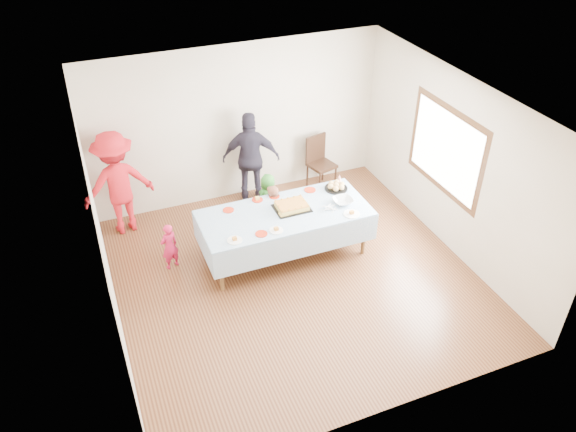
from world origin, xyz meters
The scene contains 22 objects.
ground centered at (0.00, 0.00, 0.00)m, with size 5.00×5.00×0.00m, color #4B2715.
room_walls centered at (0.05, 0.00, 1.77)m, with size 5.04×5.04×2.72m.
party_table centered at (0.06, 0.54, 0.72)m, with size 2.50×1.10×0.78m.
birthday_cake centered at (0.19, 0.60, 0.82)m, with size 0.52×0.40×0.09m.
rolls_tray centered at (1.04, 0.85, 0.83)m, with size 0.36×0.36×0.11m.
punch_bowl centered at (0.95, 0.45, 0.82)m, with size 0.30×0.30×0.07m, color silver.
party_hat centered at (1.16, 1.00, 0.86)m, with size 0.09×0.09×0.15m, color white.
fork_pile centered at (0.70, 0.35, 0.81)m, with size 0.24×0.18×0.07m, color white, non-canonical shape.
plate_red_far_a centered at (-0.69, 0.90, 0.79)m, with size 0.17×0.17×0.01m, color red.
plate_red_far_b centered at (-0.21, 1.00, 0.79)m, with size 0.17×0.17×0.01m, color red.
plate_red_far_c centered at (0.07, 1.00, 0.79)m, with size 0.16×0.16×0.01m, color red.
plate_red_far_d centered at (0.64, 0.96, 0.79)m, with size 0.18×0.18×0.01m, color red.
plate_red_near centered at (-0.44, 0.17, 0.79)m, with size 0.17×0.17×0.01m, color red.
plate_white_left centered at (-0.83, 0.16, 0.79)m, with size 0.21×0.21×0.01m, color white.
plate_white_mid centered at (-0.22, 0.17, 0.79)m, with size 0.20×0.20×0.01m, color white.
plate_white_right centered at (0.94, 0.13, 0.79)m, with size 0.24×0.24×0.01m, color white.
dining_chair centered at (1.38, 2.21, 0.54)m, with size 0.51×0.51×0.97m.
toddler_left centered at (-1.62, 0.90, 0.38)m, with size 0.28×0.18×0.76m, color #CB1949.
toddler_mid centered at (0.14, 1.49, 0.44)m, with size 0.43×0.28×0.87m, color #2F7A28.
toddler_right centered at (0.04, 1.05, 0.46)m, with size 0.45×0.35×0.93m, color tan.
adult_left centered at (-2.10, 2.15, 0.86)m, with size 1.11×0.64×1.73m, color red.
adult_right centered at (0.10, 2.20, 0.82)m, with size 0.96×0.40×1.64m, color #282432.
Camera 1 is at (-2.43, -5.75, 5.40)m, focal length 35.00 mm.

